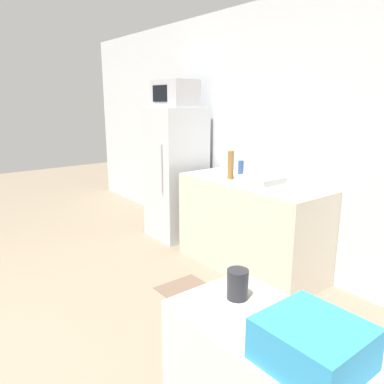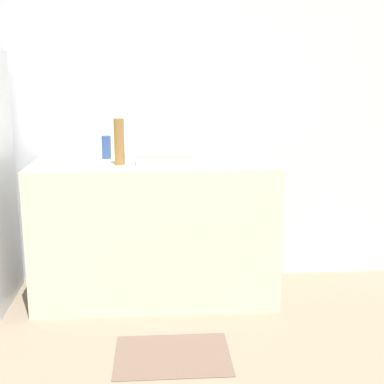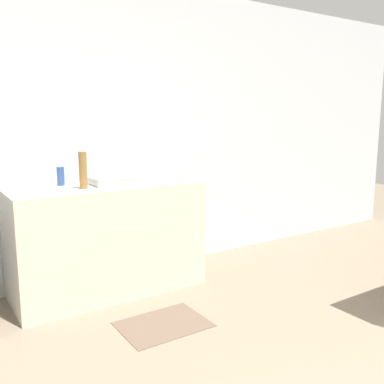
# 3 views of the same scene
# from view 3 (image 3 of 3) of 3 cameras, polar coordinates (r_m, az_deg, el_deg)

# --- Properties ---
(wall_back) EXTENTS (8.00, 0.06, 2.60)m
(wall_back) POSITION_cam_3_polar(r_m,az_deg,el_deg) (3.84, -12.16, 7.78)
(wall_back) COLOR silver
(wall_back) RESTS_ON ground_plane
(counter) EXTENTS (1.52, 0.63, 0.89)m
(counter) POSITION_cam_3_polar(r_m,az_deg,el_deg) (3.61, -11.23, -6.07)
(counter) COLOR beige
(counter) RESTS_ON ground_plane
(sink_basin) EXTENTS (0.38, 0.33, 0.06)m
(sink_basin) POSITION_cam_3_polar(r_m,az_deg,el_deg) (3.57, -10.54, 1.62)
(sink_basin) COLOR #9EA3A8
(sink_basin) RESTS_ON counter
(bottle_tall) EXTENTS (0.06, 0.06, 0.28)m
(bottle_tall) POSITION_cam_3_polar(r_m,az_deg,el_deg) (3.34, -14.33, 2.84)
(bottle_tall) COLOR olive
(bottle_tall) RESTS_ON counter
(bottle_short) EXTENTS (0.06, 0.06, 0.15)m
(bottle_short) POSITION_cam_3_polar(r_m,az_deg,el_deg) (3.55, -17.11, 2.03)
(bottle_short) COLOR #2D4C8C
(bottle_short) RESTS_ON counter
(kitchen_rug) EXTENTS (0.60, 0.44, 0.01)m
(kitchen_rug) POSITION_cam_3_polar(r_m,az_deg,el_deg) (3.14, -3.86, -17.16)
(kitchen_rug) COLOR brown
(kitchen_rug) RESTS_ON ground_plane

